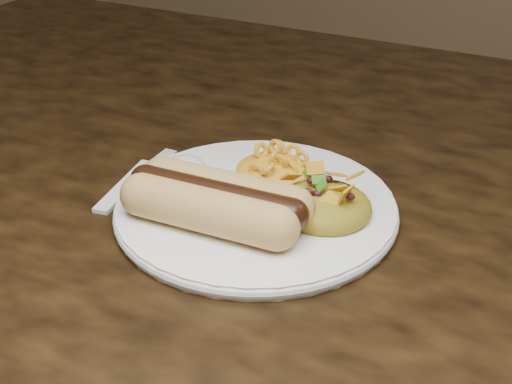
% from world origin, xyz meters
% --- Properties ---
extents(table, '(1.60, 0.90, 0.75)m').
position_xyz_m(table, '(0.00, 0.00, 0.66)').
color(table, '#33210E').
rests_on(table, floor).
extents(plate, '(0.30, 0.30, 0.01)m').
position_xyz_m(plate, '(-0.11, -0.07, 0.76)').
color(plate, white).
rests_on(plate, table).
extents(hotdog, '(0.14, 0.07, 0.04)m').
position_xyz_m(hotdog, '(-0.13, -0.11, 0.78)').
color(hotdog, '#D9C568').
rests_on(hotdog, plate).
extents(mac_and_cheese, '(0.08, 0.07, 0.03)m').
position_xyz_m(mac_and_cheese, '(-0.12, -0.01, 0.78)').
color(mac_and_cheese, yellow).
rests_on(mac_and_cheese, plate).
extents(sour_cream, '(0.05, 0.05, 0.02)m').
position_xyz_m(sour_cream, '(-0.19, -0.05, 0.78)').
color(sour_cream, white).
rests_on(sour_cream, plate).
extents(taco_salad, '(0.08, 0.08, 0.04)m').
position_xyz_m(taco_salad, '(-0.05, -0.06, 0.78)').
color(taco_salad, '#C8630A').
rests_on(taco_salad, plate).
extents(fork, '(0.04, 0.16, 0.00)m').
position_xyz_m(fork, '(-0.24, -0.08, 0.75)').
color(fork, white).
rests_on(fork, table).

